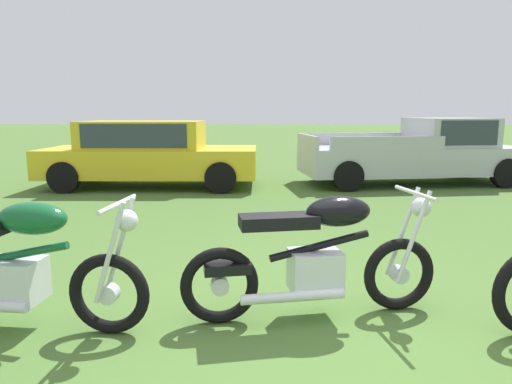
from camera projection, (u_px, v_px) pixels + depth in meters
ground_plane at (319, 334)px, 3.43m from camera, size 120.00×120.00×0.00m
motorcycle_green at (14, 266)px, 3.44m from camera, size 2.11×0.64×1.02m
motorcycle_black at (316, 257)px, 3.66m from camera, size 2.07×0.78×1.02m
car_yellow at (148, 150)px, 10.14m from camera, size 4.59×1.98×1.43m
pickup_truck_silver at (422, 151)px, 10.57m from camera, size 5.14×2.47×1.49m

